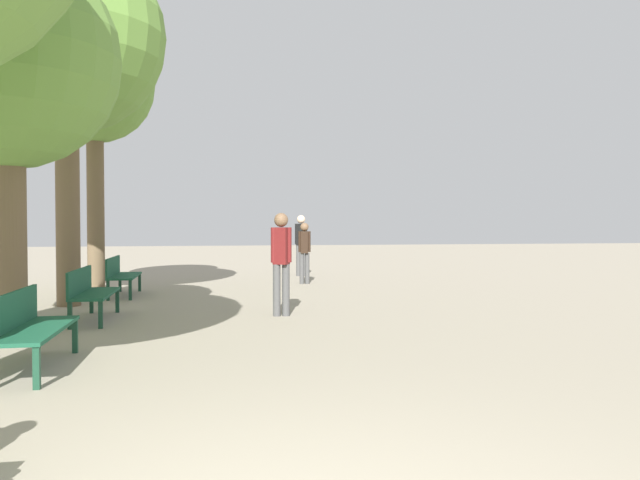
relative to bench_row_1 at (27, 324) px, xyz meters
The scene contains 9 objects.
bench_row_1 is the anchor object (origin of this frame).
bench_row_2 3.38m from the bench_row_1, 90.00° to the left, with size 0.51×1.74×0.82m.
bench_row_3 6.75m from the bench_row_1, 90.00° to the left, with size 0.51×1.74×0.82m.
tree_row_1 3.71m from the bench_row_1, 111.73° to the left, with size 2.91×2.91×5.15m.
tree_row_2 6.96m from the bench_row_1, 97.75° to the left, with size 3.61×3.61×6.81m.
tree_row_3 9.14m from the bench_row_1, 95.06° to the left, with size 2.71×2.71×6.09m.
pedestrian_near 9.63m from the bench_row_1, 63.97° to the left, with size 0.31×0.24×1.55m.
pedestrian_mid 4.53m from the bench_row_1, 47.52° to the left, with size 0.35×0.29×1.71m.
pedestrian_far 11.87m from the bench_row_1, 67.86° to the left, with size 0.36×0.29×1.77m.
Camera 1 is at (-0.26, -2.77, 1.54)m, focal length 35.00 mm.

